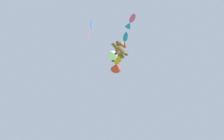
{
  "coord_description": "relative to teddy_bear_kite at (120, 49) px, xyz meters",
  "views": [
    {
      "loc": [
        -3.52,
        0.43,
        1.24
      ],
      "look_at": [
        1.74,
        6.15,
        9.15
      ],
      "focal_mm": 24.0,
      "sensor_mm": 36.0,
      "label": 1
    }
  ],
  "objects": [
    {
      "name": "fish_kite_tangerine",
      "position": [
        1.97,
        2.37,
        1.84
      ],
      "size": [
        2.27,
        2.51,
        1.14
      ],
      "color": "orange"
    },
    {
      "name": "fish_kite_cobalt",
      "position": [
        0.95,
        0.16,
        2.43
      ],
      "size": [
        1.36,
        1.59,
        0.56
      ],
      "color": "blue"
    },
    {
      "name": "fish_kite_magenta",
      "position": [
        0.12,
        -1.43,
        2.89
      ],
      "size": [
        0.98,
        1.51,
        0.57
      ],
      "color": "#E53F9E"
    },
    {
      "name": "teddy_bear_kite",
      "position": [
        0.0,
        0.0,
        0.0
      ],
      "size": [
        1.79,
        0.79,
        1.82
      ],
      "color": "brown"
    },
    {
      "name": "diamond_kite",
      "position": [
        -2.26,
        1.4,
        2.94
      ],
      "size": [
        0.86,
        0.91,
        2.94
      ],
      "color": "blue"
    },
    {
      "name": "soccer_ball_kite",
      "position": [
        -0.74,
        0.11,
        -1.36
      ],
      "size": [
        0.83,
        0.82,
        0.76
      ],
      "color": "white"
    }
  ]
}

